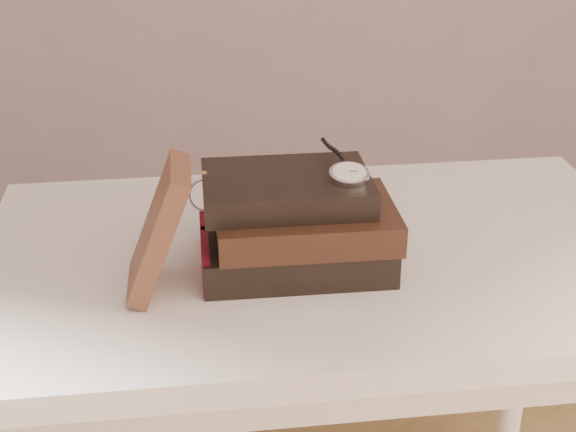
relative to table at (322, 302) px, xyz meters
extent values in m
cube|color=silver|center=(0.00, 0.00, 0.07)|extent=(1.00, 0.60, 0.04)
cube|color=white|center=(0.00, 0.00, 0.01)|extent=(0.88, 0.49, 0.08)
cylinder|color=white|center=(-0.45, 0.25, -0.30)|extent=(0.05, 0.05, 0.71)
cylinder|color=white|center=(0.45, 0.25, -0.30)|extent=(0.05, 0.05, 0.71)
cube|color=black|center=(-0.05, -0.04, 0.12)|extent=(0.26, 0.18, 0.05)
cube|color=beige|center=(-0.04, -0.04, 0.12)|extent=(0.26, 0.17, 0.04)
cube|color=gold|center=(-0.17, -0.01, 0.12)|extent=(0.01, 0.01, 0.05)
cube|color=maroon|center=(-0.17, -0.04, 0.12)|extent=(0.01, 0.17, 0.05)
cube|color=black|center=(-0.03, -0.05, 0.16)|extent=(0.25, 0.17, 0.04)
cube|color=beige|center=(-0.03, -0.05, 0.16)|extent=(0.24, 0.16, 0.03)
cube|color=gold|center=(-0.15, -0.02, 0.16)|extent=(0.01, 0.01, 0.04)
cube|color=black|center=(-0.06, -0.03, 0.20)|extent=(0.23, 0.16, 0.04)
cube|color=beige|center=(-0.05, -0.03, 0.20)|extent=(0.22, 0.15, 0.03)
cube|color=gold|center=(-0.17, 0.00, 0.20)|extent=(0.01, 0.01, 0.04)
cube|color=#422419|center=(-0.23, -0.09, 0.18)|extent=(0.09, 0.11, 0.18)
cylinder|color=silver|center=(0.02, -0.05, 0.23)|extent=(0.06, 0.06, 0.02)
cylinder|color=white|center=(0.02, -0.05, 0.24)|extent=(0.05, 0.05, 0.01)
torus|color=silver|center=(0.02, -0.05, 0.24)|extent=(0.05, 0.05, 0.01)
cylinder|color=silver|center=(0.02, -0.02, 0.23)|extent=(0.01, 0.01, 0.01)
cube|color=black|center=(0.02, -0.05, 0.24)|extent=(0.00, 0.02, 0.00)
cube|color=black|center=(0.03, -0.05, 0.24)|extent=(0.01, 0.00, 0.00)
sphere|color=black|center=(0.02, -0.02, 0.24)|extent=(0.01, 0.01, 0.01)
sphere|color=black|center=(0.02, -0.01, 0.24)|extent=(0.01, 0.01, 0.01)
sphere|color=black|center=(0.02, 0.00, 0.24)|extent=(0.01, 0.01, 0.01)
sphere|color=black|center=(0.02, 0.01, 0.24)|extent=(0.01, 0.01, 0.01)
sphere|color=black|center=(0.02, 0.02, 0.24)|extent=(0.01, 0.01, 0.01)
sphere|color=black|center=(0.02, 0.03, 0.24)|extent=(0.01, 0.01, 0.01)
sphere|color=black|center=(0.01, 0.04, 0.24)|extent=(0.01, 0.01, 0.01)
sphere|color=black|center=(0.01, 0.05, 0.23)|extent=(0.01, 0.01, 0.01)
sphere|color=black|center=(0.01, 0.06, 0.24)|extent=(0.01, 0.01, 0.01)
sphere|color=black|center=(0.01, 0.07, 0.24)|extent=(0.01, 0.01, 0.01)
torus|color=silver|center=(-0.17, 0.05, 0.17)|extent=(0.05, 0.02, 0.05)
torus|color=silver|center=(-0.11, 0.05, 0.17)|extent=(0.05, 0.02, 0.05)
cylinder|color=silver|center=(-0.14, 0.05, 0.17)|extent=(0.02, 0.00, 0.00)
cylinder|color=silver|center=(-0.19, 0.11, 0.16)|extent=(0.01, 0.12, 0.03)
cylinder|color=silver|center=(-0.09, 0.10, 0.16)|extent=(0.01, 0.12, 0.03)
camera|label=1|loc=(-0.19, -1.06, 0.67)|focal=51.88mm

